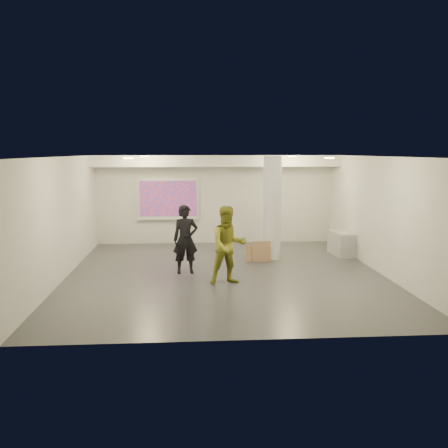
{
  "coord_description": "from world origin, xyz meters",
  "views": [
    {
      "loc": [
        -0.93,
        -12.42,
        3.13
      ],
      "look_at": [
        0.0,
        0.4,
        1.25
      ],
      "focal_mm": 40.0,
      "sensor_mm": 36.0,
      "label": 1
    }
  ],
  "objects": [
    {
      "name": "ceiling",
      "position": [
        0.0,
        0.0,
        3.0
      ],
      "size": [
        8.0,
        9.0,
        0.01
      ],
      "primitive_type": "cube",
      "color": "white",
      "rests_on": "floor"
    },
    {
      "name": "credenza",
      "position": [
        3.72,
        2.18,
        0.35
      ],
      "size": [
        0.58,
        1.24,
        0.7
      ],
      "primitive_type": "cube",
      "rotation": [
        0.0,
        0.0,
        0.06
      ],
      "color": "#96989B",
      "rests_on": "floor"
    },
    {
      "name": "floor",
      "position": [
        0.0,
        0.0,
        0.0
      ],
      "size": [
        8.0,
        9.0,
        0.01
      ],
      "primitive_type": "cube",
      "color": "#33353A",
      "rests_on": "ground"
    },
    {
      "name": "downlight_se",
      "position": [
        2.2,
        -1.5,
        2.98
      ],
      "size": [
        0.22,
        0.22,
        0.02
      ],
      "primitive_type": "cylinder",
      "color": "#FFDF96",
      "rests_on": "ceiling"
    },
    {
      "name": "wall_back",
      "position": [
        0.0,
        4.5,
        1.5
      ],
      "size": [
        8.0,
        0.01,
        3.0
      ],
      "primitive_type": "cube",
      "color": "silver",
      "rests_on": "floor"
    },
    {
      "name": "cardboard_front",
      "position": [
        0.91,
        1.47,
        0.24
      ],
      "size": [
        0.43,
        0.13,
        0.47
      ],
      "primitive_type": "cube",
      "rotation": [
        -0.17,
        0.0,
        0.03
      ],
      "color": "#906948",
      "rests_on": "floor"
    },
    {
      "name": "soffit_band",
      "position": [
        0.0,
        3.95,
        2.82
      ],
      "size": [
        8.0,
        1.1,
        0.36
      ],
      "primitive_type": "cube",
      "color": "white",
      "rests_on": "ceiling"
    },
    {
      "name": "downlight_nw",
      "position": [
        -2.2,
        2.5,
        2.98
      ],
      "size": [
        0.22,
        0.22,
        0.02
      ],
      "primitive_type": "cylinder",
      "color": "#FFDF96",
      "rests_on": "ceiling"
    },
    {
      "name": "projection_screen",
      "position": [
        -1.6,
        4.45,
        1.53
      ],
      "size": [
        2.1,
        0.13,
        1.42
      ],
      "color": "silver",
      "rests_on": "wall_back"
    },
    {
      "name": "wall_front",
      "position": [
        0.0,
        -4.5,
        1.5
      ],
      "size": [
        8.0,
        0.01,
        3.0
      ],
      "primitive_type": "cube",
      "color": "silver",
      "rests_on": "floor"
    },
    {
      "name": "wall_left",
      "position": [
        -4.0,
        0.0,
        1.5
      ],
      "size": [
        0.01,
        9.0,
        3.0
      ],
      "primitive_type": "cube",
      "color": "silver",
      "rests_on": "floor"
    },
    {
      "name": "downlight_ne",
      "position": [
        2.2,
        2.5,
        2.98
      ],
      "size": [
        0.22,
        0.22,
        0.02
      ],
      "primitive_type": "cylinder",
      "color": "#FFDF96",
      "rests_on": "ceiling"
    },
    {
      "name": "downlight_sw",
      "position": [
        -2.2,
        -1.5,
        2.98
      ],
      "size": [
        0.22,
        0.22,
        0.02
      ],
      "primitive_type": "cylinder",
      "color": "#FFDF96",
      "rests_on": "ceiling"
    },
    {
      "name": "papers_stack",
      "position": [
        3.68,
        1.94,
        0.72
      ],
      "size": [
        0.3,
        0.37,
        0.02
      ],
      "primitive_type": "cube",
      "rotation": [
        0.0,
        0.0,
        0.09
      ],
      "color": "silver",
      "rests_on": "credenza"
    },
    {
      "name": "column",
      "position": [
        1.5,
        1.8,
        1.5
      ],
      "size": [
        0.52,
        0.52,
        3.0
      ],
      "primitive_type": "cylinder",
      "color": "silver",
      "rests_on": "floor"
    },
    {
      "name": "woman",
      "position": [
        -1.0,
        0.23,
        0.89
      ],
      "size": [
        0.7,
        0.51,
        1.77
      ],
      "primitive_type": "imported",
      "rotation": [
        0.0,
        0.0,
        0.14
      ],
      "color": "black",
      "rests_on": "floor"
    },
    {
      "name": "man",
      "position": [
        0.01,
        -0.88,
        0.93
      ],
      "size": [
        1.02,
        0.86,
        1.86
      ],
      "primitive_type": "imported",
      "rotation": [
        0.0,
        0.0,
        0.19
      ],
      "color": "olive",
      "rests_on": "floor"
    },
    {
      "name": "cardboard_back",
      "position": [
        1.15,
        1.43,
        0.29
      ],
      "size": [
        0.54,
        0.14,
        0.59
      ],
      "primitive_type": "cube",
      "rotation": [
        -0.13,
        0.0,
        0.02
      ],
      "color": "#906948",
      "rests_on": "floor"
    },
    {
      "name": "wall_right",
      "position": [
        4.0,
        0.0,
        1.5
      ],
      "size": [
        0.01,
        9.0,
        3.0
      ],
      "primitive_type": "cube",
      "color": "silver",
      "rests_on": "floor"
    }
  ]
}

